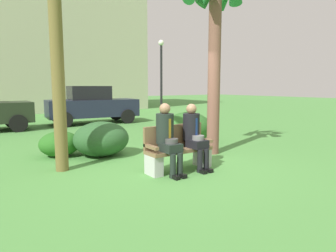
# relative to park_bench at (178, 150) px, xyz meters

# --- Properties ---
(ground_plane) EXTENTS (80.00, 80.00, 0.00)m
(ground_plane) POSITION_rel_park_bench_xyz_m (0.14, 0.24, -0.40)
(ground_plane) COLOR #4E8E41
(park_bench) EXTENTS (1.40, 0.44, 0.90)m
(park_bench) POSITION_rel_park_bench_xyz_m (0.00, 0.00, 0.00)
(park_bench) COLOR brown
(park_bench) RESTS_ON ground
(seated_man_left) EXTENTS (0.34, 0.72, 1.35)m
(seated_man_left) POSITION_rel_park_bench_xyz_m (-0.33, -0.12, 0.35)
(seated_man_left) COLOR #1E2823
(seated_man_left) RESTS_ON ground
(seated_man_right) EXTENTS (0.34, 0.72, 1.32)m
(seated_man_right) POSITION_rel_park_bench_xyz_m (0.31, -0.12, 0.34)
(seated_man_right) COLOR black
(seated_man_right) RESTS_ON ground
(palm_tree_short) EXTENTS (1.56, 1.60, 4.73)m
(palm_tree_short) POSITION_rel_park_bench_xyz_m (1.60, 0.71, 3.00)
(palm_tree_short) COLOR brown
(palm_tree_short) RESTS_ON ground
(shrub_near_bench) EXTENTS (0.96, 0.88, 0.60)m
(shrub_near_bench) POSITION_rel_park_bench_xyz_m (-1.63, 2.56, -0.10)
(shrub_near_bench) COLOR #29661F
(shrub_near_bench) RESTS_ON ground
(shrub_mid_lawn) EXTENTS (1.45, 1.33, 0.91)m
(shrub_mid_lawn) POSITION_rel_park_bench_xyz_m (2.00, 2.22, 0.06)
(shrub_mid_lawn) COLOR #2D6426
(shrub_mid_lawn) RESTS_ON ground
(shrub_far_lawn) EXTENTS (1.33, 1.22, 0.83)m
(shrub_far_lawn) POSITION_rel_park_bench_xyz_m (-0.80, 2.02, 0.02)
(shrub_far_lawn) COLOR #2A552A
(shrub_far_lawn) RESTS_ON ground
(parked_car_far) EXTENTS (4.03, 2.02, 1.68)m
(parked_car_far) POSITION_rel_park_bench_xyz_m (1.33, 8.29, 0.44)
(parked_car_far) COLOR #1E2338
(parked_car_far) RESTS_ON ground
(street_lamp) EXTENTS (0.24, 0.24, 3.64)m
(street_lamp) POSITION_rel_park_bench_xyz_m (3.76, 6.31, 1.83)
(street_lamp) COLOR black
(street_lamp) RESTS_ON ground
(building_backdrop) EXTENTS (13.21, 9.24, 12.02)m
(building_backdrop) POSITION_rel_park_bench_xyz_m (1.77, 19.06, 5.63)
(building_backdrop) COLOR #B2B795
(building_backdrop) RESTS_ON ground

